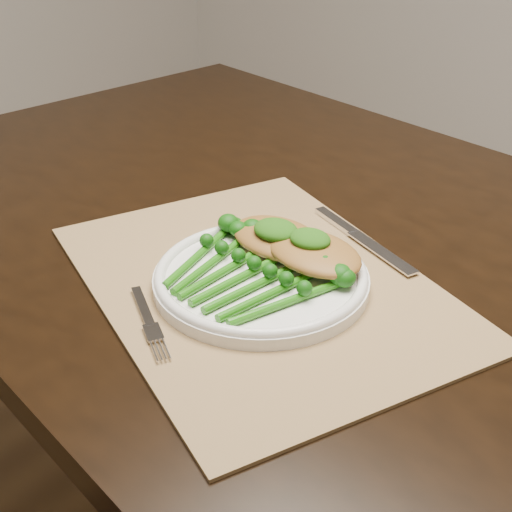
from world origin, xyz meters
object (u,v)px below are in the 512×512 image
Objects in this scene: placemat at (259,283)px; chicken_fillet_left at (278,238)px; dinner_plate at (261,277)px; broccolini_bundle at (240,278)px; dining_table at (327,451)px.

chicken_fillet_left is (-0.02, 0.06, 0.03)m from placemat.
dinner_plate is (0.01, -0.01, 0.01)m from placemat.
chicken_fillet_left reaches higher than broccolini_bundle.
broccolini_bundle is at bearing -110.20° from dinner_plate.
dining_table is 0.40m from placemat.
dinner_plate is 0.07m from chicken_fillet_left.
dining_table is 12.94× the size of chicken_fillet_left.
dinner_plate is at bearing -11.26° from placemat.
placemat is at bearing -91.19° from dining_table.
chicken_fillet_left is (-0.04, -0.08, 0.41)m from dining_table.
broccolini_bundle is at bearing -89.89° from dining_table.
dining_table is 0.43m from broccolini_bundle.
chicken_fillet_left is at bearing 110.32° from dinner_plate.
broccolini_bundle is at bearing -70.65° from placemat.
broccolini_bundle is (-0.01, -0.03, 0.01)m from dinner_plate.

